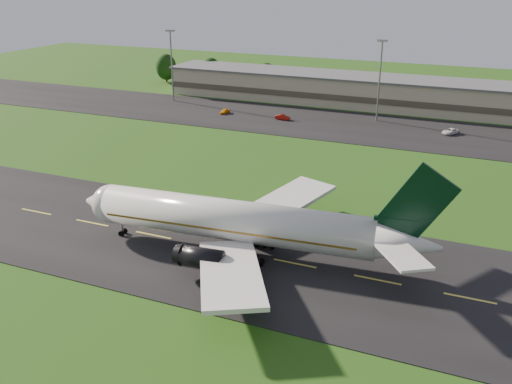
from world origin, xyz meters
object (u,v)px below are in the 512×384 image
at_px(terminal, 395,94).
at_px(light_mast_west, 171,57).
at_px(airliner, 240,222).
at_px(service_vehicle_a, 225,111).
at_px(light_mast_centre, 380,71).
at_px(service_vehicle_b, 283,117).
at_px(service_vehicle_c, 451,131).

bearing_deg(terminal, light_mast_west, -165.24).
xyz_separation_m(airliner, service_vehicle_a, (-37.18, 71.50, -3.95)).
bearing_deg(light_mast_west, airliner, -54.01).
distance_m(light_mast_centre, service_vehicle_b, 26.89).
distance_m(airliner, service_vehicle_b, 74.27).
relative_size(light_mast_centre, service_vehicle_b, 5.19).
height_order(light_mast_centre, service_vehicle_a, light_mast_centre).
xyz_separation_m(light_mast_centre, service_vehicle_b, (-22.46, -8.65, -11.99)).
xyz_separation_m(light_mast_centre, service_vehicle_a, (-39.13, -8.42, -12.03)).
bearing_deg(terminal, service_vehicle_c, -51.87).
xyz_separation_m(airliner, service_vehicle_b, (-20.51, 71.28, -3.92)).
relative_size(light_mast_west, service_vehicle_c, 4.38).
relative_size(light_mast_west, light_mast_centre, 1.00).
distance_m(terminal, light_mast_west, 64.10).
relative_size(service_vehicle_a, service_vehicle_c, 0.77).
relative_size(airliner, terminal, 0.35).
bearing_deg(service_vehicle_c, light_mast_west, -151.64).
xyz_separation_m(light_mast_centre, service_vehicle_c, (18.77, -5.94, -11.99)).
bearing_deg(service_vehicle_a, airliner, -55.96).
relative_size(airliner, service_vehicle_b, 13.07).
bearing_deg(service_vehicle_c, terminal, 160.81).
xyz_separation_m(service_vehicle_b, service_vehicle_c, (41.23, 2.71, -0.00)).
bearing_deg(airliner, service_vehicle_a, 112.51).
distance_m(light_mast_west, service_vehicle_c, 79.90).
bearing_deg(airliner, service_vehicle_b, 101.09).
bearing_deg(service_vehicle_a, light_mast_centre, 18.71).
distance_m(service_vehicle_a, service_vehicle_c, 57.95).
distance_m(service_vehicle_b, service_vehicle_c, 41.32).
distance_m(terminal, service_vehicle_a, 47.53).
height_order(light_mast_west, service_vehicle_a, light_mast_west).
height_order(terminal, light_mast_centre, light_mast_centre).
xyz_separation_m(terminal, service_vehicle_b, (-23.86, -24.83, -3.24)).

